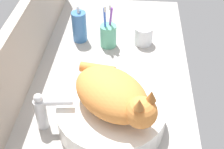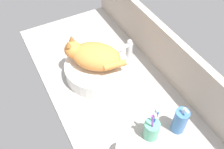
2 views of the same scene
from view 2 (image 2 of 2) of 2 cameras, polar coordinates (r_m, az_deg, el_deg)
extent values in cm
cube|color=#9E9993|center=(127.33, 0.90, -4.33)|extent=(139.53, 61.16, 4.00)
cube|color=#AD9E8E|center=(128.27, 12.35, 4.66)|extent=(139.53, 3.60, 25.65)
cylinder|color=silver|center=(130.23, -3.48, 1.21)|extent=(32.93, 32.93, 7.87)
ellipsoid|color=orange|center=(123.47, -3.68, 4.18)|extent=(29.52, 29.85, 11.00)
sphere|color=orange|center=(125.92, -8.89, 5.61)|extent=(8.80, 8.80, 8.80)
cone|color=#A4632D|center=(121.23, -10.00, 6.86)|extent=(2.80, 2.80, 3.20)
cone|color=#A4632D|center=(124.21, -9.25, 8.18)|extent=(2.80, 2.80, 3.20)
cylinder|color=orange|center=(118.33, 0.67, 2.18)|extent=(4.87, 11.36, 3.20)
cylinder|color=silver|center=(137.72, 3.93, 5.35)|extent=(3.60, 3.60, 11.00)
cylinder|color=silver|center=(132.08, 2.32, 6.06)|extent=(3.35, 10.19, 2.20)
sphere|color=silver|center=(133.24, 4.08, 7.45)|extent=(2.80, 2.80, 2.80)
cylinder|color=#3F72B2|center=(112.13, 15.26, -10.20)|extent=(6.02, 6.02, 13.09)
cylinder|color=silver|center=(105.65, 16.12, -7.94)|extent=(1.20, 1.20, 2.80)
cylinder|color=silver|center=(104.13, 16.69, -7.98)|extent=(2.20, 1.00, 1.00)
cylinder|color=#5BB28E|center=(109.59, 8.96, -12.37)|extent=(6.71, 6.71, 9.40)
cylinder|color=blue|center=(106.64, 9.53, -10.73)|extent=(2.22, 1.68, 17.04)
cube|color=white|center=(99.52, 10.14, -8.21)|extent=(1.39, 0.91, 2.52)
cylinder|color=purple|center=(105.42, 9.24, -11.77)|extent=(2.01, 2.54, 17.03)
cube|color=white|center=(98.22, 9.84, -9.30)|extent=(1.36, 1.03, 2.54)
camera|label=1|loc=(1.51, -21.07, 37.00)|focal=50.00mm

